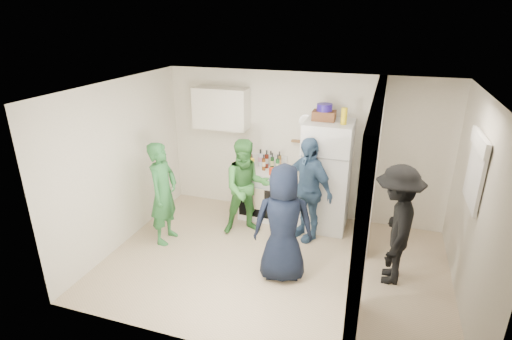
# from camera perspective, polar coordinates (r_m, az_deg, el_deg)

# --- Properties ---
(floor) EXTENTS (4.80, 4.80, 0.00)m
(floor) POSITION_cam_1_polar(r_m,az_deg,el_deg) (5.92, 2.55, -13.17)
(floor) COLOR tan
(floor) RESTS_ON ground
(wall_back) EXTENTS (4.80, 0.00, 4.80)m
(wall_back) POSITION_cam_1_polar(r_m,az_deg,el_deg) (6.86, 6.59, 3.37)
(wall_back) COLOR silver
(wall_back) RESTS_ON floor
(wall_front) EXTENTS (4.80, 0.00, 4.80)m
(wall_front) POSITION_cam_1_polar(r_m,az_deg,el_deg) (3.89, -4.12, -11.45)
(wall_front) COLOR silver
(wall_front) RESTS_ON floor
(wall_left) EXTENTS (0.00, 3.40, 3.40)m
(wall_left) POSITION_cam_1_polar(r_m,az_deg,el_deg) (6.33, -18.64, 0.80)
(wall_left) COLOR silver
(wall_left) RESTS_ON floor
(wall_right) EXTENTS (0.00, 3.40, 3.40)m
(wall_right) POSITION_cam_1_polar(r_m,az_deg,el_deg) (5.28, 28.84, -4.96)
(wall_right) COLOR silver
(wall_right) RESTS_ON floor
(ceiling) EXTENTS (4.80, 4.80, 0.00)m
(ceiling) POSITION_cam_1_polar(r_m,az_deg,el_deg) (4.95, 3.03, 11.42)
(ceiling) COLOR white
(ceiling) RESTS_ON wall_back
(partition_pier_back) EXTENTS (0.12, 1.20, 2.50)m
(partition_pier_back) POSITION_cam_1_polar(r_m,az_deg,el_deg) (6.18, 16.35, 0.56)
(partition_pier_back) COLOR silver
(partition_pier_back) RESTS_ON floor
(partition_pier_front) EXTENTS (0.12, 1.20, 2.50)m
(partition_pier_front) POSITION_cam_1_polar(r_m,az_deg,el_deg) (4.18, 14.82, -9.65)
(partition_pier_front) COLOR silver
(partition_pier_front) RESTS_ON floor
(partition_header) EXTENTS (0.12, 1.00, 0.40)m
(partition_header) POSITION_cam_1_polar(r_m,az_deg,el_deg) (4.83, 16.98, 7.84)
(partition_header) COLOR silver
(partition_header) RESTS_ON partition_pier_back
(stove) EXTENTS (0.74, 0.62, 0.88)m
(stove) POSITION_cam_1_polar(r_m,az_deg,el_deg) (7.00, 0.91, -3.24)
(stove) COLOR white
(stove) RESTS_ON floor
(upper_cabinet) EXTENTS (0.95, 0.34, 0.70)m
(upper_cabinet) POSITION_cam_1_polar(r_m,az_deg,el_deg) (6.94, -5.01, 8.77)
(upper_cabinet) COLOR silver
(upper_cabinet) RESTS_ON wall_back
(fridge) EXTENTS (0.75, 0.72, 1.81)m
(fridge) POSITION_cam_1_polar(r_m,az_deg,el_deg) (6.57, 9.96, -0.84)
(fridge) COLOR silver
(fridge) RESTS_ON floor
(wicker_basket) EXTENTS (0.35, 0.25, 0.15)m
(wicker_basket) POSITION_cam_1_polar(r_m,az_deg,el_deg) (6.34, 9.69, 7.67)
(wicker_basket) COLOR brown
(wicker_basket) RESTS_ON fridge
(blue_bowl) EXTENTS (0.24, 0.24, 0.11)m
(blue_bowl) POSITION_cam_1_polar(r_m,az_deg,el_deg) (6.31, 9.76, 8.82)
(blue_bowl) COLOR navy
(blue_bowl) RESTS_ON wicker_basket
(yellow_cup_stack_top) EXTENTS (0.09, 0.09, 0.25)m
(yellow_cup_stack_top) POSITION_cam_1_polar(r_m,az_deg,el_deg) (6.14, 12.46, 7.52)
(yellow_cup_stack_top) COLOR yellow
(yellow_cup_stack_top) RESTS_ON fridge
(wall_clock) EXTENTS (0.22, 0.02, 0.22)m
(wall_clock) POSITION_cam_1_polar(r_m,az_deg,el_deg) (6.71, 7.14, 6.93)
(wall_clock) COLOR white
(wall_clock) RESTS_ON wall_back
(spice_shelf) EXTENTS (0.35, 0.08, 0.03)m
(spice_shelf) POSITION_cam_1_polar(r_m,az_deg,el_deg) (6.79, 6.54, 4.05)
(spice_shelf) COLOR olive
(spice_shelf) RESTS_ON wall_back
(nook_window) EXTENTS (0.03, 0.70, 0.80)m
(nook_window) POSITION_cam_1_polar(r_m,az_deg,el_deg) (5.31, 29.06, -0.13)
(nook_window) COLOR black
(nook_window) RESTS_ON wall_right
(nook_window_frame) EXTENTS (0.04, 0.76, 0.86)m
(nook_window_frame) POSITION_cam_1_polar(r_m,az_deg,el_deg) (5.31, 28.90, -0.11)
(nook_window_frame) COLOR white
(nook_window_frame) RESTS_ON wall_right
(nook_valance) EXTENTS (0.04, 0.82, 0.18)m
(nook_valance) POSITION_cam_1_polar(r_m,az_deg,el_deg) (5.20, 29.31, 3.51)
(nook_valance) COLOR white
(nook_valance) RESTS_ON wall_right
(yellow_cup_stack_stove) EXTENTS (0.09, 0.09, 0.25)m
(yellow_cup_stack_stove) POSITION_cam_1_polar(r_m,az_deg,el_deg) (6.62, -0.62, 0.60)
(yellow_cup_stack_stove) COLOR yellow
(yellow_cup_stack_stove) RESTS_ON stove
(red_cup) EXTENTS (0.09, 0.09, 0.12)m
(red_cup) POSITION_cam_1_polar(r_m,az_deg,el_deg) (6.57, 2.25, -0.19)
(red_cup) COLOR red
(red_cup) RESTS_ON stove
(person_green_left) EXTENTS (0.39, 0.59, 1.62)m
(person_green_left) POSITION_cam_1_polar(r_m,az_deg,el_deg) (6.25, -13.09, -3.25)
(person_green_left) COLOR #2C6F36
(person_green_left) RESTS_ON floor
(person_green_center) EXTENTS (0.96, 0.89, 1.58)m
(person_green_center) POSITION_cam_1_polar(r_m,az_deg,el_deg) (6.34, -1.36, -2.50)
(person_green_center) COLOR #3D8A3C
(person_green_center) RESTS_ON floor
(person_denim) EXTENTS (1.04, 0.88, 1.66)m
(person_denim) POSITION_cam_1_polar(r_m,az_deg,el_deg) (6.23, 7.34, -2.71)
(person_denim) COLOR #3B5D82
(person_denim) RESTS_ON floor
(person_navy) EXTENTS (0.90, 0.70, 1.62)m
(person_navy) POSITION_cam_1_polar(r_m,az_deg,el_deg) (5.25, 3.91, -7.68)
(person_navy) COLOR black
(person_navy) RESTS_ON floor
(person_nook) EXTENTS (0.64, 1.07, 1.63)m
(person_nook) POSITION_cam_1_polar(r_m,az_deg,el_deg) (5.49, 19.28, -7.47)
(person_nook) COLOR black
(person_nook) RESTS_ON floor
(bottle_a) EXTENTS (0.07, 0.07, 0.30)m
(bottle_a) POSITION_cam_1_polar(r_m,az_deg,el_deg) (6.97, -0.94, 1.90)
(bottle_a) COLOR maroon
(bottle_a) RESTS_ON stove
(bottle_b) EXTENTS (0.06, 0.06, 0.25)m
(bottle_b) POSITION_cam_1_polar(r_m,az_deg,el_deg) (6.75, -0.57, 1.04)
(bottle_b) COLOR #1C4918
(bottle_b) RESTS_ON stove
(bottle_c) EXTENTS (0.08, 0.08, 0.30)m
(bottle_c) POSITION_cam_1_polar(r_m,az_deg,el_deg) (6.94, 0.64, 1.80)
(bottle_c) COLOR silver
(bottle_c) RESTS_ON stove
(bottle_d) EXTENTS (0.06, 0.06, 0.28)m
(bottle_d) POSITION_cam_1_polar(r_m,az_deg,el_deg) (6.73, 1.12, 1.10)
(bottle_d) COLOR #663211
(bottle_d) RESTS_ON stove
(bottle_e) EXTENTS (0.07, 0.07, 0.28)m
(bottle_e) POSITION_cam_1_polar(r_m,az_deg,el_deg) (6.92, 2.11, 1.65)
(bottle_e) COLOR #9CAAAD
(bottle_e) RESTS_ON stove
(bottle_f) EXTENTS (0.06, 0.06, 0.31)m
(bottle_f) POSITION_cam_1_polar(r_m,az_deg,el_deg) (6.75, 2.33, 1.25)
(bottle_f) COLOR black
(bottle_f) RESTS_ON stove
(bottle_g) EXTENTS (0.07, 0.07, 0.30)m
(bottle_g) POSITION_cam_1_polar(r_m,az_deg,el_deg) (6.83, 3.35, 1.46)
(bottle_g) COLOR brown
(bottle_g) RESTS_ON stove
(bottle_h) EXTENTS (0.07, 0.07, 0.24)m
(bottle_h) POSITION_cam_1_polar(r_m,az_deg,el_deg) (6.75, -1.76, 0.96)
(bottle_h) COLOR silver
(bottle_h) RESTS_ON stove
(bottle_i) EXTENTS (0.07, 0.07, 0.32)m
(bottle_i) POSITION_cam_1_polar(r_m,az_deg,el_deg) (6.83, 1.52, 1.58)
(bottle_i) COLOR #50160D
(bottle_i) RESTS_ON stove
(bottle_j) EXTENTS (0.06, 0.06, 0.32)m
(bottle_j) POSITION_cam_1_polar(r_m,az_deg,el_deg) (6.62, 3.10, 0.90)
(bottle_j) COLOR #205E25
(bottle_j) RESTS_ON stove
(bottle_k) EXTENTS (0.07, 0.07, 0.30)m
(bottle_k) POSITION_cam_1_polar(r_m,az_deg,el_deg) (6.88, -0.81, 1.64)
(bottle_k) COLOR maroon
(bottle_k) RESTS_ON stove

